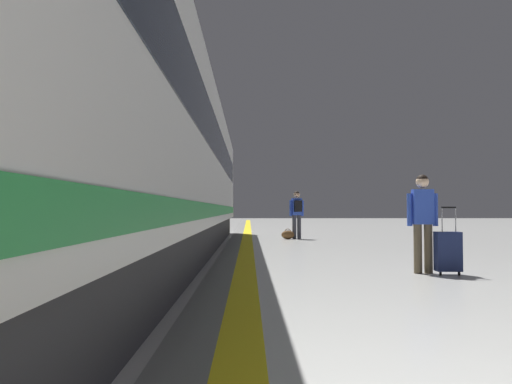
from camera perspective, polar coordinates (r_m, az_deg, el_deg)
safety_line_strip at (r=8.88m, az=-1.22°, el=-8.53°), size 0.36×80.00×0.01m
tactile_edge_band at (r=8.89m, az=-3.26°, el=-8.53°), size 0.59×80.00×0.01m
high_speed_train at (r=8.69m, az=-15.19°, el=7.92°), size 2.94×28.91×4.97m
passenger_near at (r=8.50m, az=18.29°, el=-2.57°), size 0.49×0.20×1.58m
suitcase_near at (r=8.45m, az=20.84°, el=-6.28°), size 0.39×0.25×1.06m
passenger_mid at (r=17.52m, az=4.63°, el=-2.10°), size 0.51×0.37×1.66m
duffel_bag_mid at (r=17.40m, az=3.61°, el=-4.83°), size 0.44×0.26×0.36m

